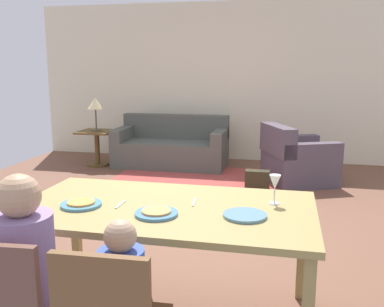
% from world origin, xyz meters
% --- Properties ---
extents(ground_plane, '(7.15, 6.04, 0.02)m').
position_xyz_m(ground_plane, '(0.00, 0.42, -0.01)').
color(ground_plane, brown).
extents(back_wall, '(7.15, 0.10, 2.70)m').
position_xyz_m(back_wall, '(0.00, 3.49, 1.35)').
color(back_wall, beige).
rests_on(back_wall, ground_plane).
extents(dining_table, '(1.82, 1.02, 0.76)m').
position_xyz_m(dining_table, '(0.16, -1.60, 0.69)').
color(dining_table, '#A18A4D').
rests_on(dining_table, ground_plane).
extents(plate_near_man, '(0.25, 0.25, 0.02)m').
position_xyz_m(plate_near_man, '(-0.34, -1.72, 0.77)').
color(plate_near_man, teal).
rests_on(plate_near_man, dining_table).
extents(pizza_near_man, '(0.17, 0.17, 0.01)m').
position_xyz_m(pizza_near_man, '(-0.34, -1.72, 0.78)').
color(pizza_near_man, '#E6913F').
rests_on(pizza_near_man, plate_near_man).
extents(plate_near_child, '(0.25, 0.25, 0.02)m').
position_xyz_m(plate_near_child, '(0.16, -1.78, 0.77)').
color(plate_near_child, teal).
rests_on(plate_near_child, dining_table).
extents(pizza_near_child, '(0.17, 0.17, 0.01)m').
position_xyz_m(pizza_near_child, '(0.16, -1.78, 0.78)').
color(pizza_near_child, '#DD934C').
rests_on(pizza_near_child, plate_near_child).
extents(plate_near_woman, '(0.25, 0.25, 0.02)m').
position_xyz_m(plate_near_woman, '(0.66, -1.70, 0.77)').
color(plate_near_woman, '#57859C').
rests_on(plate_near_woman, dining_table).
extents(wine_glass, '(0.07, 0.07, 0.19)m').
position_xyz_m(wine_glass, '(0.81, -1.42, 0.89)').
color(wine_glass, silver).
rests_on(wine_glass, dining_table).
extents(fork, '(0.02, 0.15, 0.01)m').
position_xyz_m(fork, '(-0.11, -1.65, 0.76)').
color(fork, silver).
rests_on(fork, dining_table).
extents(knife, '(0.03, 0.17, 0.01)m').
position_xyz_m(knife, '(0.32, -1.50, 0.76)').
color(knife, silver).
rests_on(knife, dining_table).
extents(person_man, '(0.30, 0.41, 1.11)m').
position_xyz_m(person_man, '(-0.34, -2.29, 0.51)').
color(person_man, '#3E3E40').
rests_on(person_man, ground_plane).
extents(area_rug, '(2.60, 1.80, 0.01)m').
position_xyz_m(area_rug, '(-0.30, 1.86, 0.00)').
color(area_rug, '#A7413B').
rests_on(area_rug, ground_plane).
extents(couch, '(1.81, 0.86, 0.82)m').
position_xyz_m(couch, '(-0.97, 2.71, 0.30)').
color(couch, '#4E534A').
rests_on(couch, ground_plane).
extents(armchair, '(1.13, 1.12, 0.82)m').
position_xyz_m(armchair, '(1.02, 2.03, 0.32)').
color(armchair, '#50454F').
rests_on(armchair, ground_plane).
extents(side_table, '(0.56, 0.56, 0.58)m').
position_xyz_m(side_table, '(-2.17, 2.46, 0.38)').
color(side_table, brown).
rests_on(side_table, ground_plane).
extents(table_lamp, '(0.26, 0.26, 0.54)m').
position_xyz_m(table_lamp, '(-2.17, 2.46, 1.01)').
color(table_lamp, brown).
rests_on(table_lamp, side_table).
extents(handbag, '(0.32, 0.16, 0.26)m').
position_xyz_m(handbag, '(0.52, 1.56, 0.13)').
color(handbag, '#2D2A18').
rests_on(handbag, ground_plane).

